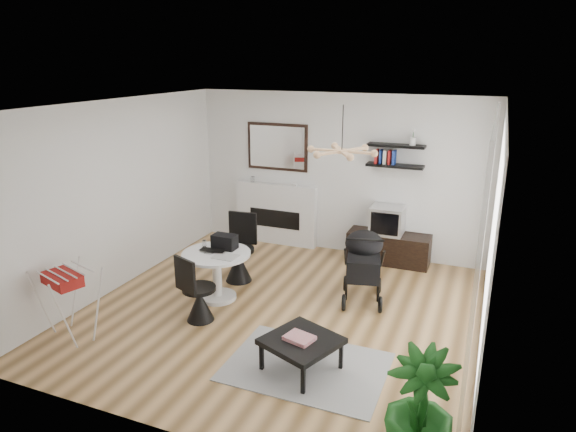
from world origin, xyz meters
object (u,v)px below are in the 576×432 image
at_px(coffee_table, 301,342).
at_px(potted_plant, 420,408).
at_px(fireplace, 276,206).
at_px(stroller, 363,268).
at_px(tv_console, 389,248).
at_px(crt_tv, 387,220).
at_px(drying_rack, 70,302).
at_px(dining_table, 217,268).

relative_size(coffee_table, potted_plant, 0.90).
distance_m(fireplace, stroller, 2.60).
bearing_deg(fireplace, potted_plant, -54.18).
xyz_separation_m(tv_console, crt_tv, (-0.05, -0.00, 0.47)).
relative_size(fireplace, coffee_table, 2.35).
distance_m(crt_tv, coffee_table, 3.42).
height_order(tv_console, coffee_table, tv_console).
relative_size(tv_console, potted_plant, 1.30).
bearing_deg(fireplace, coffee_table, -62.73).
height_order(fireplace, drying_rack, fireplace).
height_order(crt_tv, potted_plant, potted_plant).
bearing_deg(fireplace, crt_tv, -4.74).
relative_size(crt_tv, drying_rack, 0.60).
xyz_separation_m(tv_console, coffee_table, (-0.24, -3.40, 0.09)).
bearing_deg(dining_table, coffee_table, -34.43).
bearing_deg(coffee_table, crt_tv, 86.74).
bearing_deg(crt_tv, coffee_table, -93.26).
xyz_separation_m(crt_tv, coffee_table, (-0.19, -3.39, -0.39)).
relative_size(dining_table, potted_plant, 0.93).
height_order(crt_tv, dining_table, crt_tv).
xyz_separation_m(dining_table, stroller, (1.87, 0.77, 0.01)).
bearing_deg(tv_console, stroller, -92.48).
xyz_separation_m(tv_console, potted_plant, (1.11, -4.25, 0.26)).
bearing_deg(coffee_table, stroller, 84.74).
xyz_separation_m(crt_tv, drying_rack, (-2.99, -3.79, -0.27)).
relative_size(crt_tv, coffee_table, 0.56).
relative_size(drying_rack, potted_plant, 0.85).
height_order(coffee_table, potted_plant, potted_plant).
height_order(crt_tv, stroller, stroller).
xyz_separation_m(crt_tv, dining_table, (-1.88, -2.24, -0.27)).
distance_m(crt_tv, potted_plant, 4.41).
height_order(drying_rack, coffee_table, drying_rack).
bearing_deg(crt_tv, stroller, -90.62).
relative_size(crt_tv, potted_plant, 0.51).
bearing_deg(potted_plant, tv_console, 104.64).
xyz_separation_m(fireplace, crt_tv, (2.03, -0.17, 0.04)).
bearing_deg(drying_rack, fireplace, 94.75).
bearing_deg(tv_console, potted_plant, -75.36).
xyz_separation_m(tv_console, drying_rack, (-3.04, -3.80, 0.21)).
height_order(stroller, coffee_table, stroller).
relative_size(fireplace, tv_console, 1.63).
distance_m(dining_table, coffee_table, 2.05).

